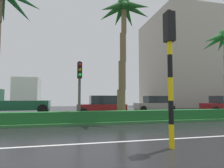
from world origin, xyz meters
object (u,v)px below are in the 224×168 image
object	(u,v)px
car_in_traffic_fourth	(223,104)
palm_tree_centre	(124,24)
traffic_signal_median_right	(80,80)
traffic_signal_foreground	(169,52)
box_truck_lead	(16,98)
car_in_traffic_second	(102,106)
palm_tree_centre_left	(0,7)
car_in_traffic_third	(155,104)

from	to	relation	value
car_in_traffic_fourth	palm_tree_centre	bearing A→B (deg)	20.55
traffic_signal_median_right	traffic_signal_foreground	world-z (taller)	traffic_signal_foreground
box_truck_lead	car_in_traffic_second	bearing A→B (deg)	158.21
palm_tree_centre_left	box_truck_lead	xyz separation A→B (m)	(-0.87, 7.71, -5.39)
traffic_signal_median_right	traffic_signal_foreground	size ratio (longest dim) A/B	0.82
palm_tree_centre	box_truck_lead	world-z (taller)	palm_tree_centre
box_truck_lead	car_in_traffic_third	bearing A→B (deg)	178.27
palm_tree_centre	car_in_traffic_second	size ratio (longest dim) A/B	1.92
traffic_signal_median_right	box_truck_lead	xyz separation A→B (m)	(-5.60, 8.41, -1.08)
box_truck_lead	car_in_traffic_second	xyz separation A→B (m)	(7.89, -3.15, -0.72)
palm_tree_centre	traffic_signal_median_right	size ratio (longest dim) A/B	2.30
car_in_traffic_second	palm_tree_centre	bearing A→B (deg)	98.45
palm_tree_centre	palm_tree_centre_left	bearing A→B (deg)	179.68
car_in_traffic_fourth	traffic_signal_foreground	bearing A→B (deg)	41.65
traffic_signal_foreground	box_truck_lead	world-z (taller)	traffic_signal_foreground
palm_tree_centre	car_in_traffic_second	bearing A→B (deg)	98.45
car_in_traffic_second	car_in_traffic_third	size ratio (longest dim) A/B	1.00
car_in_traffic_second	traffic_signal_median_right	bearing A→B (deg)	66.44
traffic_signal_foreground	car_in_traffic_second	bearing A→B (deg)	-88.94
traffic_signal_median_right	car_in_traffic_second	world-z (taller)	traffic_signal_median_right
traffic_signal_median_right	traffic_signal_foreground	distance (m)	6.53
palm_tree_centre	car_in_traffic_third	world-z (taller)	palm_tree_centre
car_in_traffic_third	car_in_traffic_fourth	distance (m)	6.97
palm_tree_centre	traffic_signal_foreground	xyz separation A→B (m)	(-0.48, -6.67, -3.55)
car_in_traffic_third	box_truck_lead	bearing A→B (deg)	-1.73
traffic_signal_median_right	car_in_traffic_fourth	world-z (taller)	traffic_signal_median_right
palm_tree_centre_left	palm_tree_centre	bearing A→B (deg)	-0.32
traffic_signal_foreground	box_truck_lead	bearing A→B (deg)	-60.71
traffic_signal_foreground	car_in_traffic_second	xyz separation A→B (m)	(-0.21, 11.28, -2.18)
traffic_signal_median_right	car_in_traffic_second	bearing A→B (deg)	66.44
car_in_traffic_second	palm_tree_centre_left	bearing A→B (deg)	33.03
traffic_signal_foreground	car_in_traffic_third	size ratio (longest dim) A/B	1.02
traffic_signal_median_right	box_truck_lead	bearing A→B (deg)	123.65
traffic_signal_median_right	car_in_traffic_second	xyz separation A→B (m)	(2.29, 5.25, -1.80)
palm_tree_centre_left	traffic_signal_foreground	xyz separation A→B (m)	(7.22, -6.72, -3.93)
car_in_traffic_second	car_in_traffic_fourth	distance (m)	12.83
car_in_traffic_second	car_in_traffic_fourth	bearing A→B (deg)	179.78
palm_tree_centre	car_in_traffic_fourth	bearing A→B (deg)	20.55
palm_tree_centre	box_truck_lead	xyz separation A→B (m)	(-8.57, 7.76, -5.01)
traffic_signal_foreground	car_in_traffic_second	distance (m)	11.49
palm_tree_centre_left	palm_tree_centre	distance (m)	7.71
palm_tree_centre_left	car_in_traffic_third	world-z (taller)	palm_tree_centre_left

